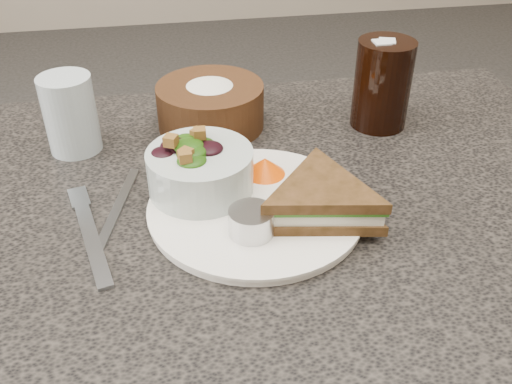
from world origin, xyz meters
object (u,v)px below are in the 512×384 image
object	(u,v)px
sandwich	(321,200)
salad_bowl	(200,164)
dinner_plate	(256,209)
dressing_ramekin	(251,222)
water_glass	(70,114)
cola_glass	(383,80)
bread_basket	(210,99)

from	to	relation	value
sandwich	salad_bowl	bearing A→B (deg)	159.44
sandwich	dinner_plate	bearing A→B (deg)	164.80
salad_bowl	dressing_ramekin	distance (m)	0.11
sandwich	salad_bowl	distance (m)	0.15
dinner_plate	dressing_ramekin	size ratio (longest dim) A/B	4.98
dressing_ramekin	water_glass	bearing A→B (deg)	130.47
dinner_plate	sandwich	distance (m)	0.08
salad_bowl	cola_glass	world-z (taller)	cola_glass
bread_basket	cola_glass	bearing A→B (deg)	-8.61
salad_bowl	dressing_ramekin	xyz separation A→B (m)	(0.05, -0.10, -0.02)
dinner_plate	sandwich	size ratio (longest dim) A/B	1.57
dressing_ramekin	water_glass	xyz separation A→B (m)	(-0.21, 0.25, 0.03)
dinner_plate	bread_basket	distance (m)	0.23
salad_bowl	sandwich	bearing A→B (deg)	-30.32
dinner_plate	bread_basket	size ratio (longest dim) A/B	1.61
sandwich	dressing_ramekin	xyz separation A→B (m)	(-0.09, -0.02, -0.01)
sandwich	cola_glass	bearing A→B (deg)	65.45
bread_basket	cola_glass	world-z (taller)	cola_glass
salad_bowl	cola_glass	distance (m)	0.32
cola_glass	water_glass	world-z (taller)	cola_glass
dinner_plate	bread_basket	xyz separation A→B (m)	(-0.03, 0.23, 0.04)
dinner_plate	sandwich	bearing A→B (deg)	-24.96
cola_glass	salad_bowl	bearing A→B (deg)	-152.67
dinner_plate	salad_bowl	bearing A→B (deg)	144.13
water_glass	dressing_ramekin	bearing A→B (deg)	-49.53
sandwich	dressing_ramekin	size ratio (longest dim) A/B	3.17
salad_bowl	water_glass	distance (m)	0.22
sandwich	water_glass	xyz separation A→B (m)	(-0.30, 0.23, 0.02)
dinner_plate	dressing_ramekin	bearing A→B (deg)	-105.59
dinner_plate	cola_glass	distance (m)	0.30
water_glass	sandwich	bearing A→B (deg)	-37.65
dressing_ramekin	salad_bowl	bearing A→B (deg)	115.95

